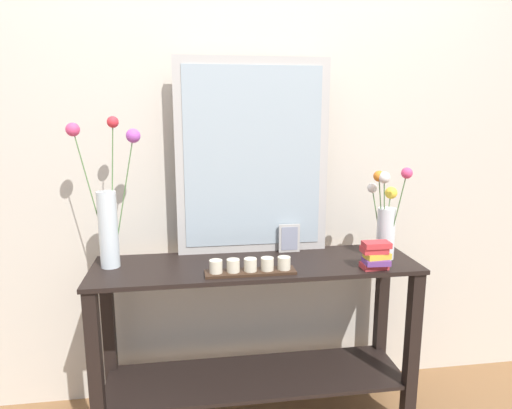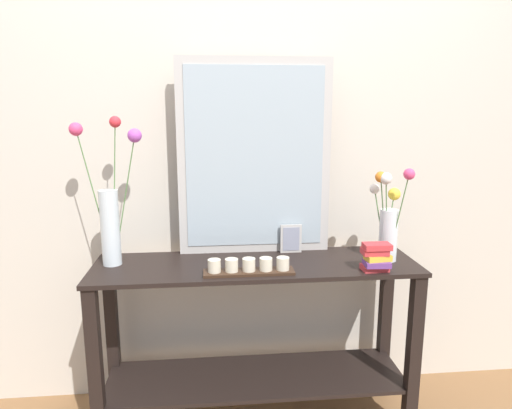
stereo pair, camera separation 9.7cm
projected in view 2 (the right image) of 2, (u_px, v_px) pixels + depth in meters
The scene contains 8 objects.
wall_back at pixel (249, 140), 2.31m from camera, with size 6.40×0.08×2.70m, color beige.
console_table at pixel (256, 325), 2.16m from camera, with size 1.49×0.42×0.81m.
mirror_leaning at pixel (255, 158), 2.18m from camera, with size 0.74×0.03×0.93m.
tall_vase_left at pixel (110, 210), 2.03m from camera, with size 0.31×0.11×0.67m.
vase_right at pixel (389, 221), 2.10m from camera, with size 0.16×0.18×0.44m.
candle_tray at pixel (249, 267), 1.96m from camera, with size 0.39×0.09×0.07m.
picture_frame_small at pixel (291, 239), 2.24m from camera, with size 0.11×0.01×0.14m.
book_stack at pixel (376, 257), 1.99m from camera, with size 0.13×0.10×0.12m.
Camera 2 is at (-0.20, -1.99, 1.50)m, focal length 32.00 mm.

